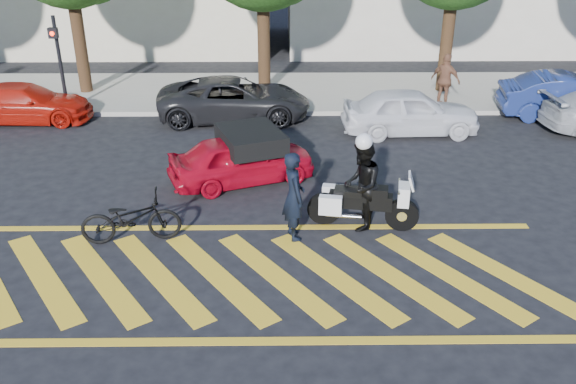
{
  "coord_description": "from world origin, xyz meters",
  "views": [
    {
      "loc": [
        0.62,
        -9.73,
        6.45
      ],
      "look_at": [
        0.74,
        1.5,
        1.05
      ],
      "focal_mm": 38.0,
      "sensor_mm": 36.0,
      "label": 1
    }
  ],
  "objects_px": {
    "parked_right": "(569,97)",
    "red_convertible": "(242,159)",
    "police_motorcycle": "(361,203)",
    "parked_mid_right": "(410,111)",
    "bicycle": "(131,218)",
    "parked_mid_left": "(234,99)",
    "officer_bike": "(294,196)",
    "parked_left": "(25,103)",
    "officer_moto": "(361,185)"
  },
  "relations": [
    {
      "from": "bicycle",
      "to": "parked_right",
      "type": "xyz_separation_m",
      "value": [
        12.39,
        7.84,
        0.18
      ]
    },
    {
      "from": "officer_bike",
      "to": "parked_left",
      "type": "bearing_deg",
      "value": 32.39
    },
    {
      "from": "bicycle",
      "to": "police_motorcycle",
      "type": "bearing_deg",
      "value": -92.04
    },
    {
      "from": "police_motorcycle",
      "to": "parked_left",
      "type": "height_order",
      "value": "parked_left"
    },
    {
      "from": "bicycle",
      "to": "parked_mid_right",
      "type": "relative_size",
      "value": 0.5
    },
    {
      "from": "bicycle",
      "to": "parked_right",
      "type": "distance_m",
      "value": 14.67
    },
    {
      "from": "officer_moto",
      "to": "parked_right",
      "type": "height_order",
      "value": "officer_moto"
    },
    {
      "from": "parked_mid_right",
      "to": "parked_mid_left",
      "type": "bearing_deg",
      "value": 73.27
    },
    {
      "from": "parked_left",
      "to": "parked_right",
      "type": "height_order",
      "value": "parked_right"
    },
    {
      "from": "police_motorcycle",
      "to": "parked_mid_right",
      "type": "relative_size",
      "value": 0.58
    },
    {
      "from": "officer_bike",
      "to": "police_motorcycle",
      "type": "height_order",
      "value": "officer_bike"
    },
    {
      "from": "bicycle",
      "to": "parked_right",
      "type": "relative_size",
      "value": 0.47
    },
    {
      "from": "bicycle",
      "to": "parked_mid_left",
      "type": "relative_size",
      "value": 0.42
    },
    {
      "from": "bicycle",
      "to": "officer_moto",
      "type": "xyz_separation_m",
      "value": [
        4.8,
        0.57,
        0.46
      ]
    },
    {
      "from": "red_convertible",
      "to": "parked_mid_right",
      "type": "relative_size",
      "value": 0.89
    },
    {
      "from": "parked_mid_right",
      "to": "parked_right",
      "type": "height_order",
      "value": "parked_right"
    },
    {
      "from": "police_motorcycle",
      "to": "red_convertible",
      "type": "height_order",
      "value": "red_convertible"
    },
    {
      "from": "red_convertible",
      "to": "parked_left",
      "type": "height_order",
      "value": "red_convertible"
    },
    {
      "from": "police_motorcycle",
      "to": "red_convertible",
      "type": "distance_m",
      "value": 3.58
    },
    {
      "from": "bicycle",
      "to": "red_convertible",
      "type": "xyz_separation_m",
      "value": [
        2.12,
        2.94,
        0.08
      ]
    },
    {
      "from": "bicycle",
      "to": "officer_moto",
      "type": "height_order",
      "value": "officer_moto"
    },
    {
      "from": "officer_moto",
      "to": "red_convertible",
      "type": "xyz_separation_m",
      "value": [
        -2.68,
        2.37,
        -0.38
      ]
    },
    {
      "from": "bicycle",
      "to": "parked_left",
      "type": "xyz_separation_m",
      "value": [
        -5.06,
        7.7,
        0.07
      ]
    },
    {
      "from": "police_motorcycle",
      "to": "officer_moto",
      "type": "height_order",
      "value": "officer_moto"
    },
    {
      "from": "red_convertible",
      "to": "parked_mid_right",
      "type": "xyz_separation_m",
      "value": [
        4.87,
        3.5,
        0.08
      ]
    },
    {
      "from": "bicycle",
      "to": "police_motorcycle",
      "type": "relative_size",
      "value": 0.85
    },
    {
      "from": "parked_mid_right",
      "to": "parked_right",
      "type": "relative_size",
      "value": 0.95
    },
    {
      "from": "officer_bike",
      "to": "parked_left",
      "type": "relative_size",
      "value": 0.46
    },
    {
      "from": "red_convertible",
      "to": "parked_left",
      "type": "distance_m",
      "value": 8.62
    },
    {
      "from": "officer_moto",
      "to": "parked_mid_right",
      "type": "height_order",
      "value": "officer_moto"
    },
    {
      "from": "officer_bike",
      "to": "bicycle",
      "type": "xyz_separation_m",
      "value": [
        -3.36,
        -0.14,
        -0.42
      ]
    },
    {
      "from": "officer_moto",
      "to": "parked_right",
      "type": "relative_size",
      "value": 0.46
    },
    {
      "from": "officer_moto",
      "to": "parked_left",
      "type": "xyz_separation_m",
      "value": [
        -9.86,
        7.12,
        -0.39
      ]
    },
    {
      "from": "parked_mid_right",
      "to": "red_convertible",
      "type": "bearing_deg",
      "value": 123.49
    },
    {
      "from": "parked_left",
      "to": "parked_mid_left",
      "type": "relative_size",
      "value": 0.85
    },
    {
      "from": "bicycle",
      "to": "police_motorcycle",
      "type": "height_order",
      "value": "bicycle"
    },
    {
      "from": "bicycle",
      "to": "red_convertible",
      "type": "bearing_deg",
      "value": -44.7
    },
    {
      "from": "parked_left",
      "to": "parked_right",
      "type": "relative_size",
      "value": 0.96
    },
    {
      "from": "parked_right",
      "to": "red_convertible",
      "type": "bearing_deg",
      "value": 123.1
    },
    {
      "from": "officer_bike",
      "to": "parked_mid_right",
      "type": "relative_size",
      "value": 0.47
    },
    {
      "from": "parked_left",
      "to": "parked_mid_left",
      "type": "distance_m",
      "value": 6.66
    },
    {
      "from": "officer_bike",
      "to": "bicycle",
      "type": "relative_size",
      "value": 0.94
    },
    {
      "from": "police_motorcycle",
      "to": "parked_mid_right",
      "type": "distance_m",
      "value": 6.25
    },
    {
      "from": "officer_bike",
      "to": "parked_mid_left",
      "type": "relative_size",
      "value": 0.4
    },
    {
      "from": "bicycle",
      "to": "parked_mid_left",
      "type": "xyz_separation_m",
      "value": [
        1.59,
        7.84,
        0.14
      ]
    },
    {
      "from": "parked_mid_left",
      "to": "parked_mid_right",
      "type": "relative_size",
      "value": 1.19
    },
    {
      "from": "red_convertible",
      "to": "parked_right",
      "type": "xyz_separation_m",
      "value": [
        10.27,
        4.9,
        0.09
      ]
    },
    {
      "from": "bicycle",
      "to": "parked_left",
      "type": "distance_m",
      "value": 9.21
    },
    {
      "from": "bicycle",
      "to": "parked_mid_left",
      "type": "height_order",
      "value": "parked_mid_left"
    },
    {
      "from": "police_motorcycle",
      "to": "officer_moto",
      "type": "distance_m",
      "value": 0.42
    }
  ]
}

